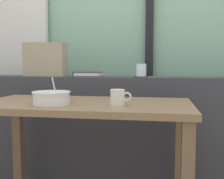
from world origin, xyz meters
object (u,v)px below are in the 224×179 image
object	(u,v)px
juice_glass	(141,71)
ceramic_mug	(118,97)
throw_pillow	(45,60)
soup_bowl	(51,98)
closed_book	(88,74)
breakfast_table	(85,121)
coaster_square	(141,77)

from	to	relation	value
juice_glass	ceramic_mug	size ratio (longest dim) A/B	0.81
throw_pillow	soup_bowl	world-z (taller)	throw_pillow
juice_glass	closed_book	distance (m)	0.43
breakfast_table	juice_glass	xyz separation A→B (m)	(0.29, 0.52, 0.28)
breakfast_table	ceramic_mug	distance (m)	0.27
coaster_square	ceramic_mug	bearing A→B (deg)	-97.48
breakfast_table	coaster_square	xyz separation A→B (m)	(0.29, 0.52, 0.24)
throw_pillow	soup_bowl	distance (m)	0.79
closed_book	throw_pillow	size ratio (longest dim) A/B	0.66
soup_bowl	juice_glass	bearing A→B (deg)	55.93
juice_glass	soup_bowl	distance (m)	0.79
closed_book	ceramic_mug	distance (m)	0.78
coaster_square	soup_bowl	bearing A→B (deg)	-124.07
soup_bowl	ceramic_mug	world-z (taller)	soup_bowl
breakfast_table	throw_pillow	xyz separation A→B (m)	(-0.47, 0.56, 0.36)
juice_glass	ceramic_mug	xyz separation A→B (m)	(-0.08, -0.62, -0.13)
breakfast_table	closed_book	distance (m)	0.66
throw_pillow	ceramic_mug	bearing A→B (deg)	-44.08
juice_glass	soup_bowl	world-z (taller)	juice_glass
breakfast_table	ceramic_mug	world-z (taller)	ceramic_mug
closed_book	soup_bowl	distance (m)	0.73
juice_glass	closed_book	xyz separation A→B (m)	(-0.42, 0.08, -0.03)
breakfast_table	soup_bowl	world-z (taller)	soup_bowl
closed_book	ceramic_mug	world-z (taller)	closed_book
juice_glass	closed_book	bearing A→B (deg)	169.93
coaster_square	closed_book	xyz separation A→B (m)	(-0.42, 0.08, 0.01)
coaster_square	soup_bowl	distance (m)	0.79
ceramic_mug	closed_book	bearing A→B (deg)	116.40
soup_bowl	breakfast_table	bearing A→B (deg)	38.87
juice_glass	ceramic_mug	distance (m)	0.63
breakfast_table	soup_bowl	bearing A→B (deg)	-141.13
soup_bowl	ceramic_mug	size ratio (longest dim) A/B	1.81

